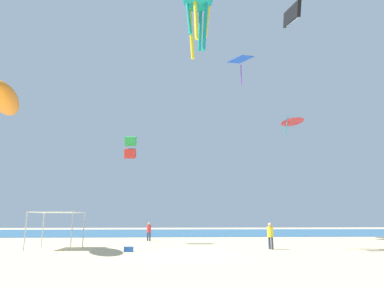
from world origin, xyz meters
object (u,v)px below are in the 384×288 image
(kite_diamond_blue, at_px, (241,61))
(kite_box_green, at_px, (130,147))
(person_leftmost, at_px, (270,234))
(kite_parafoil_black, at_px, (292,15))
(cooler_box, at_px, (129,249))
(canopy_tent, at_px, (58,214))
(kite_delta_red, at_px, (292,120))
(person_near_tent, at_px, (149,230))
(kite_inflatable_orange, at_px, (5,99))
(kite_octopus_teal, at_px, (198,2))

(kite_diamond_blue, height_order, kite_box_green, kite_diamond_blue)
(person_leftmost, distance_m, kite_parafoil_black, 24.81)
(cooler_box, distance_m, kite_box_green, 10.39)
(cooler_box, bearing_deg, kite_diamond_blue, 49.34)
(canopy_tent, bearing_deg, kite_box_green, 45.54)
(cooler_box, xyz_separation_m, kite_delta_red, (16.33, 14.43, 12.98))
(person_near_tent, relative_size, kite_parafoil_black, 0.30)
(kite_box_green, bearing_deg, kite_inflatable_orange, 40.12)
(cooler_box, relative_size, kite_parafoil_black, 0.10)
(canopy_tent, distance_m, cooler_box, 6.19)
(person_near_tent, bearing_deg, canopy_tent, 96.48)
(person_near_tent, height_order, cooler_box, person_near_tent)
(person_near_tent, height_order, kite_inflatable_orange, kite_inflatable_orange)
(canopy_tent, relative_size, kite_box_green, 1.45)
(person_near_tent, height_order, kite_diamond_blue, kite_diamond_blue)
(kite_parafoil_black, bearing_deg, kite_inflatable_orange, -65.62)
(person_leftmost, height_order, kite_delta_red, kite_delta_red)
(canopy_tent, distance_m, kite_octopus_teal, 18.89)
(kite_parafoil_black, bearing_deg, kite_box_green, -76.04)
(kite_inflatable_orange, distance_m, kite_box_green, 10.26)
(kite_octopus_teal, xyz_separation_m, kite_parafoil_black, (10.84, 8.84, 5.14))
(person_near_tent, relative_size, kite_box_green, 0.80)
(kite_parafoil_black, relative_size, kite_box_green, 2.69)
(kite_diamond_blue, bearing_deg, canopy_tent, 83.96)
(kite_octopus_teal, distance_m, kite_parafoil_black, 14.90)
(person_leftmost, bearing_deg, canopy_tent, -114.41)
(canopy_tent, bearing_deg, kite_octopus_teal, -8.37)
(kite_diamond_blue, relative_size, kite_parafoil_black, 0.58)
(canopy_tent, relative_size, kite_delta_red, 0.82)
(kite_box_green, bearing_deg, kite_delta_red, -154.11)
(kite_diamond_blue, bearing_deg, kite_octopus_teal, 115.57)
(canopy_tent, bearing_deg, kite_diamond_blue, 31.35)
(kite_octopus_teal, relative_size, kite_box_green, 2.67)
(kite_delta_red, bearing_deg, kite_box_green, 168.91)
(canopy_tent, bearing_deg, person_leftmost, -4.14)
(person_leftmost, bearing_deg, cooler_box, -102.81)
(canopy_tent, xyz_separation_m, person_leftmost, (14.72, -1.07, -1.33))
(person_near_tent, xyz_separation_m, person_leftmost, (8.92, -9.04, 0.05))
(person_leftmost, relative_size, kite_parafoil_black, 0.31)
(kite_inflatable_orange, xyz_separation_m, kite_parafoil_black, (24.26, 9.29, 13.50))
(kite_parafoil_black, bearing_deg, canopy_tent, -66.86)
(kite_octopus_teal, xyz_separation_m, kite_delta_red, (11.85, 13.57, -5.30))
(canopy_tent, relative_size, kite_octopus_teal, 0.54)
(person_near_tent, relative_size, person_leftmost, 0.95)
(canopy_tent, distance_m, kite_inflatable_orange, 8.74)
(kite_octopus_teal, bearing_deg, kite_diamond_blue, -130.22)
(kite_delta_red, bearing_deg, kite_inflatable_orange, 173.83)
(kite_octopus_teal, height_order, kite_delta_red, kite_octopus_teal)
(canopy_tent, height_order, person_leftmost, canopy_tent)
(canopy_tent, relative_size, kite_parafoil_black, 0.54)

